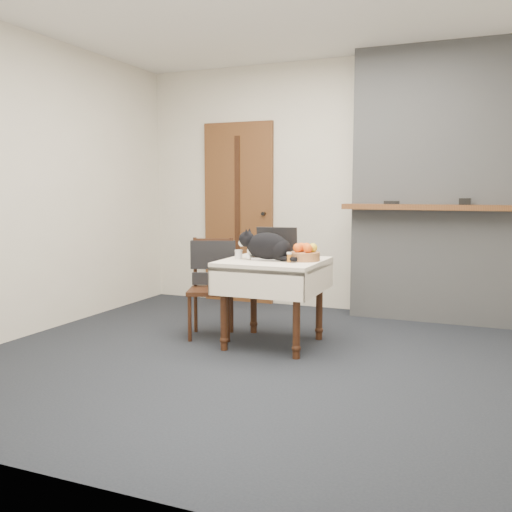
{
  "coord_description": "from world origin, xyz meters",
  "views": [
    {
      "loc": [
        1.44,
        -3.85,
        1.26
      ],
      "look_at": [
        -0.31,
        0.35,
        0.73
      ],
      "focal_mm": 40.0,
      "sensor_mm": 36.0,
      "label": 1
    }
  ],
  "objects": [
    {
      "name": "cat",
      "position": [
        -0.21,
        0.36,
        0.81
      ],
      "size": [
        0.52,
        0.22,
        0.25
      ],
      "rotation": [
        0.0,
        0.0,
        0.06
      ],
      "color": "black",
      "rests_on": "side_table"
    },
    {
      "name": "laptop",
      "position": [
        -0.2,
        0.5,
        0.76
      ],
      "size": [
        0.39,
        0.36,
        0.25
      ],
      "rotation": [
        0.0,
        0.0,
        0.22
      ],
      "color": "#B7B7BC",
      "rests_on": "side_table"
    },
    {
      "name": "side_table",
      "position": [
        -0.18,
        0.4,
        0.59
      ],
      "size": [
        0.78,
        0.78,
        0.7
      ],
      "color": "#331E0E",
      "rests_on": "ground"
    },
    {
      "name": "desk_clutter",
      "position": [
        0.01,
        0.45,
        0.7
      ],
      "size": [
        0.14,
        0.06,
        0.01
      ],
      "primitive_type": "cube",
      "rotation": [
        0.0,
        0.0,
        0.31
      ],
      "color": "black",
      "rests_on": "side_table"
    },
    {
      "name": "chimney",
      "position": [
        0.9,
        1.85,
        1.3
      ],
      "size": [
        1.62,
        0.48,
        2.6
      ],
      "color": "gray",
      "rests_on": "ground"
    },
    {
      "name": "room_shell",
      "position": [
        0.0,
        0.46,
        1.76
      ],
      "size": [
        4.52,
        4.01,
        2.61
      ],
      "color": "beige",
      "rests_on": "ground"
    },
    {
      "name": "pill_bottle",
      "position": [
        -0.0,
        0.28,
        0.74
      ],
      "size": [
        0.04,
        0.04,
        0.08
      ],
      "color": "#B16015",
      "rests_on": "side_table"
    },
    {
      "name": "fruit_basket",
      "position": [
        0.07,
        0.44,
        0.76
      ],
      "size": [
        0.24,
        0.24,
        0.14
      ],
      "color": "#A36641",
      "rests_on": "side_table"
    },
    {
      "name": "cream_jar",
      "position": [
        -0.47,
        0.36,
        0.74
      ],
      "size": [
        0.06,
        0.06,
        0.07
      ],
      "primitive_type": "cylinder",
      "color": "silver",
      "rests_on": "side_table"
    },
    {
      "name": "door",
      "position": [
        -1.2,
        1.97,
        1.0
      ],
      "size": [
        0.82,
        0.1,
        2.0
      ],
      "color": "brown",
      "rests_on": "ground"
    },
    {
      "name": "chair",
      "position": [
        -0.79,
        0.51,
        0.54
      ],
      "size": [
        0.48,
        0.48,
        0.85
      ],
      "rotation": [
        0.0,
        0.0,
        0.34
      ],
      "color": "#331E0E",
      "rests_on": "ground"
    },
    {
      "name": "ground",
      "position": [
        0.0,
        0.0,
        0.0
      ],
      "size": [
        4.5,
        4.5,
        0.0
      ],
      "primitive_type": "plane",
      "color": "black",
      "rests_on": "ground"
    }
  ]
}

